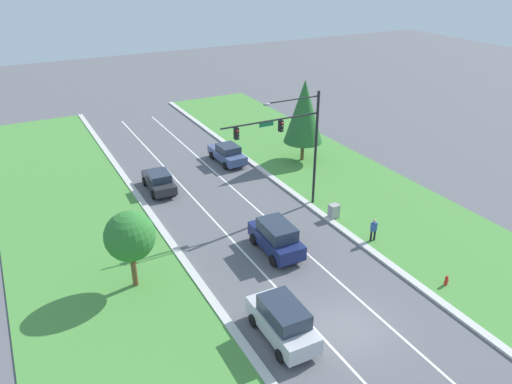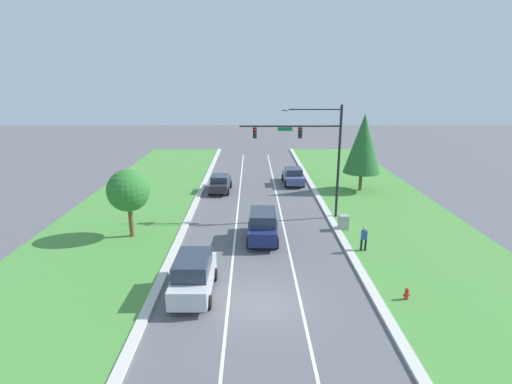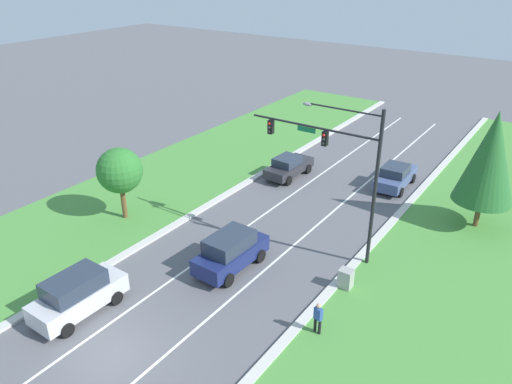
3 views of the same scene
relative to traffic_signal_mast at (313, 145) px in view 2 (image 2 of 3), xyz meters
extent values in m
plane|color=#5B5B60|center=(-4.07, -12.90, -5.86)|extent=(160.00, 160.00, 0.00)
cube|color=beige|center=(1.58, -12.90, -5.79)|extent=(0.50, 90.00, 0.15)
cube|color=beige|center=(-9.72, -12.90, -5.79)|extent=(0.50, 90.00, 0.15)
cube|color=#4C8E3D|center=(6.83, -12.90, -5.82)|extent=(10.00, 90.00, 0.08)
cube|color=#4C8E3D|center=(-14.97, -12.90, -5.82)|extent=(10.00, 90.00, 0.08)
cube|color=white|center=(-5.87, -12.90, -5.86)|extent=(0.14, 81.00, 0.01)
cube|color=white|center=(-2.27, -12.90, -5.86)|extent=(0.14, 81.00, 0.01)
cylinder|color=black|center=(2.08, 0.01, -1.41)|extent=(0.20, 0.20, 8.90)
cylinder|color=black|center=(-1.75, 0.01, 1.43)|extent=(7.66, 0.12, 0.12)
cube|color=#147042|center=(-2.13, 0.01, 1.21)|extent=(1.10, 0.04, 0.28)
cylinder|color=black|center=(-0.02, 0.01, 2.68)|extent=(4.21, 0.09, 0.09)
ellipsoid|color=gray|center=(-2.13, 0.01, 2.63)|extent=(0.56, 0.28, 0.20)
cube|color=black|center=(-0.98, 0.01, 0.93)|extent=(0.28, 0.32, 0.80)
sphere|color=red|center=(-0.98, -0.16, 1.17)|extent=(0.16, 0.16, 0.16)
sphere|color=#2D2D2D|center=(-0.98, -0.16, 0.93)|extent=(0.16, 0.16, 0.16)
sphere|color=#2D2D2D|center=(-0.98, -0.16, 0.70)|extent=(0.16, 0.16, 0.16)
cube|color=black|center=(-4.43, 0.01, 0.93)|extent=(0.28, 0.32, 0.80)
sphere|color=red|center=(-4.43, -0.16, 1.17)|extent=(0.16, 0.16, 0.16)
sphere|color=#2D2D2D|center=(-4.43, -0.16, 0.93)|extent=(0.16, 0.16, 0.16)
sphere|color=#2D2D2D|center=(-4.43, -0.16, 0.70)|extent=(0.16, 0.16, 0.16)
cube|color=silver|center=(-7.68, -11.77, -5.05)|extent=(1.95, 4.62, 0.95)
cube|color=#283342|center=(-7.68, -11.88, -4.16)|extent=(1.73, 2.78, 0.82)
cylinder|color=black|center=(-6.74, -10.36, -5.52)|extent=(0.25, 0.69, 0.69)
cylinder|color=black|center=(-8.58, -10.33, -5.52)|extent=(0.25, 0.69, 0.69)
cylinder|color=black|center=(-6.78, -13.21, -5.52)|extent=(0.25, 0.69, 0.69)
cylinder|color=black|center=(-8.62, -13.18, -5.52)|extent=(0.25, 0.69, 0.69)
cube|color=#475684|center=(-0.30, 10.72, -5.14)|extent=(1.99, 4.70, 0.76)
cube|color=#283342|center=(-0.29, 10.45, -4.44)|extent=(1.73, 2.14, 0.64)
cylinder|color=black|center=(0.58, 12.19, -5.52)|extent=(0.26, 0.70, 0.69)
cylinder|color=black|center=(-1.25, 12.14, -5.52)|extent=(0.26, 0.70, 0.69)
cylinder|color=black|center=(0.66, 9.31, -5.52)|extent=(0.26, 0.70, 0.69)
cylinder|color=black|center=(-1.17, 9.26, -5.52)|extent=(0.26, 0.70, 0.69)
cube|color=navy|center=(-3.93, -4.63, -5.03)|extent=(2.06, 4.64, 0.92)
cube|color=#283342|center=(-3.93, -4.74, -4.16)|extent=(1.81, 2.80, 0.82)
cylinder|color=black|center=(-2.95, -3.24, -5.49)|extent=(0.26, 0.77, 0.76)
cylinder|color=black|center=(-4.82, -3.18, -5.49)|extent=(0.26, 0.77, 0.76)
cylinder|color=black|center=(-3.04, -6.08, -5.49)|extent=(0.26, 0.77, 0.76)
cylinder|color=black|center=(-4.91, -6.02, -5.49)|extent=(0.26, 0.77, 0.76)
cube|color=#28282D|center=(-7.77, 7.89, -5.15)|extent=(1.98, 4.56, 0.70)
cube|color=#283342|center=(-7.78, 7.62, -4.50)|extent=(1.70, 2.09, 0.60)
cylinder|color=black|center=(-6.83, 9.24, -5.50)|extent=(0.27, 0.74, 0.73)
cylinder|color=black|center=(-8.59, 9.32, -5.50)|extent=(0.27, 0.74, 0.73)
cylinder|color=black|center=(-6.95, 6.46, -5.50)|extent=(0.27, 0.74, 0.73)
cylinder|color=black|center=(-8.71, 6.54, -5.50)|extent=(0.27, 0.74, 0.73)
cube|color=#9E9E99|center=(2.06, -2.77, -5.30)|extent=(0.70, 0.60, 1.12)
cylinder|color=black|center=(2.37, -6.60, -5.44)|extent=(0.14, 0.14, 0.84)
cylinder|color=black|center=(2.62, -6.66, -5.44)|extent=(0.14, 0.14, 0.84)
cube|color=#2D4C99|center=(2.50, -6.63, -4.72)|extent=(0.42, 0.30, 0.60)
sphere|color=tan|center=(2.50, -6.63, -4.28)|extent=(0.22, 0.22, 0.22)
cylinder|color=red|center=(3.06, -12.58, -5.59)|extent=(0.20, 0.20, 0.55)
sphere|color=red|center=(3.06, -12.58, -5.25)|extent=(0.18, 0.18, 0.18)
cylinder|color=red|center=(2.94, -12.58, -5.56)|extent=(0.10, 0.09, 0.09)
cylinder|color=red|center=(3.18, -12.58, -5.56)|extent=(0.10, 0.09, 0.09)
cylinder|color=brown|center=(6.10, 7.82, -4.92)|extent=(0.32, 0.32, 1.88)
cone|color=#28662D|center=(6.10, 7.82, -1.12)|extent=(3.58, 3.58, 5.73)
cylinder|color=brown|center=(-13.10, -4.02, -4.71)|extent=(0.32, 0.32, 2.32)
sphere|color=#2D752D|center=(-13.10, -4.02, -2.46)|extent=(2.90, 2.90, 2.90)
camera|label=1|loc=(-18.09, -28.56, 12.04)|focal=35.00mm
camera|label=2|loc=(-4.70, -30.29, 4.85)|focal=28.00mm
camera|label=3|loc=(10.26, -22.86, 9.93)|focal=35.00mm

